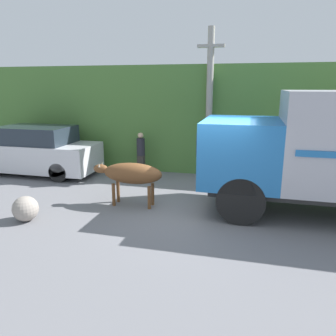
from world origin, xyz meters
TOP-DOWN VIEW (x-y plane):
  - ground_plane at (0.00, 0.00)m, footprint 60.00×60.00m
  - hillside_embankment at (0.00, 7.12)m, footprint 32.00×6.70m
  - brown_cow at (-1.91, 0.13)m, footprint 1.95×0.57m
  - parked_suv at (-6.51, 2.39)m, footprint 4.65×1.80m
  - pedestrian_on_hill at (-2.70, 3.23)m, footprint 0.36×0.36m
  - utility_pole at (-0.30, 3.54)m, footprint 0.90×0.22m
  - roadside_rock at (-4.03, -1.51)m, footprint 0.62×0.62m

SIDE VIEW (x-z plane):
  - ground_plane at x=0.00m, z-range 0.00..0.00m
  - roadside_rock at x=-4.03m, z-range 0.00..0.62m
  - parked_suv at x=-6.51m, z-range -0.04..1.72m
  - pedestrian_on_hill at x=-2.70m, z-range 0.08..1.63m
  - brown_cow at x=-1.91m, z-range 0.29..1.48m
  - hillside_embankment at x=0.00m, z-range 0.00..3.91m
  - utility_pole at x=-0.30m, z-range 0.11..5.17m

